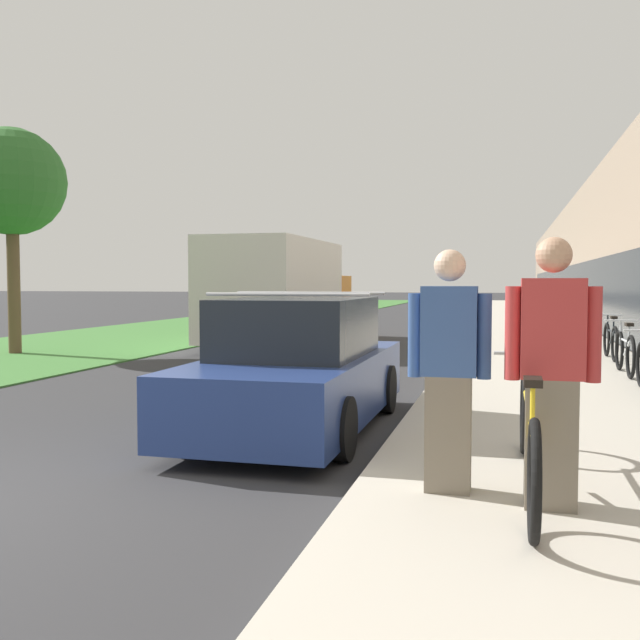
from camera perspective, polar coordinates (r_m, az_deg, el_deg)
name	(u,v)px	position (r m, az deg, el deg)	size (l,w,h in m)	color
sidewalk_slab	(528,328)	(25.15, 16.33, -0.64)	(3.66, 70.00, 0.16)	#BCB5A5
lawn_strip	(247,320)	(31.10, -5.89, 0.03)	(6.66, 70.00, 0.03)	#3D7533
tandem_bicycle	(528,436)	(5.35, 16.32, -8.92)	(0.52, 2.90, 0.90)	black
person_rider	(552,373)	(4.90, 18.06, -4.03)	(0.60, 0.24, 1.78)	#756B5B
person_bystander	(449,370)	(5.12, 10.27, -3.98)	(0.58, 0.23, 1.71)	#756B5B
cruiser_bike_middle	(625,352)	(12.45, 23.21, -2.36)	(0.52, 1.81, 0.86)	black
cruiser_bike_farthest	(611,340)	(14.82, 22.23, -1.52)	(0.52, 1.76, 0.85)	black
parked_sedan_curbside	(298,370)	(7.93, -1.75, -4.06)	(1.78, 4.17, 1.53)	navy
moving_truck	(282,293)	(18.66, -3.07, 2.20)	(2.35, 7.07, 2.70)	orange
street_tree_near	(11,183)	(17.75, -23.45, 10.00)	(2.41, 2.41, 5.12)	brown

